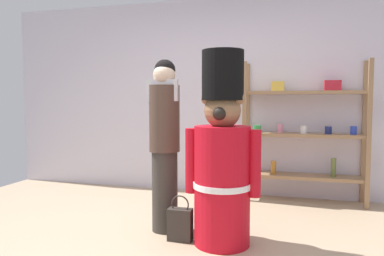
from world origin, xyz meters
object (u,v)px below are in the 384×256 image
at_px(shopping_bag, 180,224).
at_px(merchandise_shelf, 304,131).
at_px(teddy_bear_guard, 222,161).
at_px(person_shopper, 165,140).

bearing_deg(shopping_bag, merchandise_shelf, 56.57).
xyz_separation_m(teddy_bear_guard, person_shopper, (-0.59, 0.19, 0.15)).
bearing_deg(person_shopper, merchandise_shelf, 47.61).
bearing_deg(person_shopper, shopping_bag, -44.33).
height_order(merchandise_shelf, person_shopper, merchandise_shelf).
relative_size(teddy_bear_guard, person_shopper, 1.02).
bearing_deg(shopping_bag, teddy_bear_guard, 4.14).
xyz_separation_m(person_shopper, shopping_bag, (0.22, -0.21, -0.72)).
distance_m(merchandise_shelf, person_shopper, 1.93).
distance_m(teddy_bear_guard, person_shopper, 0.64).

